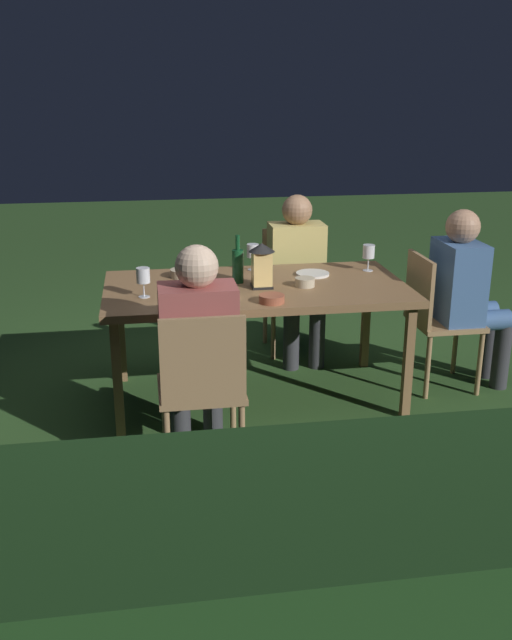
{
  "coord_description": "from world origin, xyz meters",
  "views": [
    {
      "loc": [
        0.64,
        4.02,
        1.88
      ],
      "look_at": [
        0.0,
        0.0,
        0.51
      ],
      "focal_mm": 39.88,
      "sensor_mm": 36.0,
      "label": 1
    }
  ],
  "objects_px": {
    "chair_side_left_a": "(292,283)",
    "bowl_bread": "(183,273)",
    "dining_table": "(256,294)",
    "lantern_centerpiece": "(262,263)",
    "wine_glass_b": "(369,253)",
    "chair_side_right_b": "(202,385)",
    "plate_b": "(204,284)",
    "person_in_rust": "(198,342)",
    "person_in_mustard": "(298,270)",
    "green_bottle_on_table": "(238,265)",
    "bowl_salad": "(272,298)",
    "wine_glass_a": "(143,277)",
    "wine_glass_c": "(253,252)",
    "plate_a": "(220,297)",
    "plate_c": "(313,274)",
    "bowl_olives": "(305,282)",
    "chair_head_near": "(435,315)",
    "person_in_blue": "(466,290)"
  },
  "relations": [
    {
      "from": "dining_table",
      "to": "bowl_olives",
      "type": "relative_size",
      "value": 15.29
    },
    {
      "from": "bowl_salad",
      "to": "bowl_olives",
      "type": "bearing_deg",
      "value": -131.11
    },
    {
      "from": "dining_table",
      "to": "person_in_rust",
      "type": "relative_size",
      "value": 1.56
    },
    {
      "from": "person_in_rust",
      "to": "bowl_olives",
      "type": "xyz_separation_m",
      "value": [
        -0.68,
        -0.6,
        0.12
      ]
    },
    {
      "from": "chair_head_near",
      "to": "plate_b",
      "type": "bearing_deg",
      "value": -1.51
    },
    {
      "from": "person_in_rust",
      "to": "wine_glass_b",
      "type": "relative_size",
      "value": 6.8
    },
    {
      "from": "dining_table",
      "to": "lantern_centerpiece",
      "type": "bearing_deg",
      "value": 116.77
    },
    {
      "from": "wine_glass_b",
      "to": "plate_b",
      "type": "bearing_deg",
      "value": 9.84
    },
    {
      "from": "wine_glass_b",
      "to": "plate_a",
      "type": "height_order",
      "value": "wine_glass_b"
    },
    {
      "from": "chair_side_right_b",
      "to": "plate_b",
      "type": "height_order",
      "value": "chair_side_right_b"
    },
    {
      "from": "wine_glass_a",
      "to": "bowl_olives",
      "type": "distance_m",
      "value": 0.95
    },
    {
      "from": "dining_table",
      "to": "plate_c",
      "type": "distance_m",
      "value": 0.43
    },
    {
      "from": "person_in_rust",
      "to": "person_in_mustard",
      "type": "relative_size",
      "value": 1.0
    },
    {
      "from": "plate_b",
      "to": "wine_glass_b",
      "type": "bearing_deg",
      "value": -170.16
    },
    {
      "from": "chair_side_left_a",
      "to": "bowl_bread",
      "type": "relative_size",
      "value": 5.39
    },
    {
      "from": "plate_a",
      "to": "person_in_rust",
      "type": "bearing_deg",
      "value": 69.52
    },
    {
      "from": "person_in_blue",
      "to": "bowl_olives",
      "type": "relative_size",
      "value": 9.83
    },
    {
      "from": "bowl_salad",
      "to": "plate_a",
      "type": "bearing_deg",
      "value": -25.66
    },
    {
      "from": "wine_glass_b",
      "to": "person_in_blue",
      "type": "bearing_deg",
      "value": 158.89
    },
    {
      "from": "bowl_salad",
      "to": "chair_head_near",
      "type": "bearing_deg",
      "value": -162.07
    },
    {
      "from": "lantern_centerpiece",
      "to": "person_in_rust",
      "type": "bearing_deg",
      "value": 55.3
    },
    {
      "from": "wine_glass_c",
      "to": "bowl_salad",
      "type": "relative_size",
      "value": 1.2
    },
    {
      "from": "wine_glass_a",
      "to": "bowl_salad",
      "type": "xyz_separation_m",
      "value": [
        -0.69,
        0.21,
        -0.09
      ]
    },
    {
      "from": "wine_glass_b",
      "to": "plate_c",
      "type": "height_order",
      "value": "wine_glass_b"
    },
    {
      "from": "chair_head_near",
      "to": "wine_glass_c",
      "type": "relative_size",
      "value": 5.15
    },
    {
      "from": "person_in_mustard",
      "to": "chair_side_right_b",
      "type": "bearing_deg",
      "value": 62.31
    },
    {
      "from": "chair_head_near",
      "to": "lantern_centerpiece",
      "type": "bearing_deg",
      "value": 2.61
    },
    {
      "from": "chair_head_near",
      "to": "wine_glass_a",
      "type": "xyz_separation_m",
      "value": [
        1.8,
        0.15,
        0.36
      ]
    },
    {
      "from": "chair_head_near",
      "to": "bowl_bread",
      "type": "xyz_separation_m",
      "value": [
        1.56,
        -0.25,
        0.27
      ]
    },
    {
      "from": "chair_side_left_a",
      "to": "plate_a",
      "type": "xyz_separation_m",
      "value": [
        0.64,
        1.1,
        0.25
      ]
    },
    {
      "from": "person_in_blue",
      "to": "wine_glass_b",
      "type": "xyz_separation_m",
      "value": [
        0.58,
        -0.22,
        0.21
      ]
    },
    {
      "from": "plate_b",
      "to": "plate_c",
      "type": "relative_size",
      "value": 1.06
    },
    {
      "from": "chair_side_right_b",
      "to": "wine_glass_b",
      "type": "height_order",
      "value": "wine_glass_b"
    },
    {
      "from": "plate_c",
      "to": "bowl_salad",
      "type": "relative_size",
      "value": 1.48
    },
    {
      "from": "lantern_centerpiece",
      "to": "wine_glass_b",
      "type": "distance_m",
      "value": 0.78
    },
    {
      "from": "person_in_rust",
      "to": "wine_glass_a",
      "type": "bearing_deg",
      "value": -63.79
    },
    {
      "from": "dining_table",
      "to": "chair_side_left_a",
      "type": "relative_size",
      "value": 2.06
    },
    {
      "from": "wine_glass_a",
      "to": "plate_b",
      "type": "xyz_separation_m",
      "value": [
        -0.35,
        -0.18,
        -0.11
      ]
    },
    {
      "from": "plate_a",
      "to": "plate_c",
      "type": "bearing_deg",
      "value": -147.02
    },
    {
      "from": "lantern_centerpiece",
      "to": "bowl_bread",
      "type": "xyz_separation_m",
      "value": [
        0.44,
        -0.3,
        -0.12
      ]
    },
    {
      "from": "bowl_olives",
      "to": "person_in_blue",
      "type": "bearing_deg",
      "value": -176.07
    },
    {
      "from": "person_in_rust",
      "to": "wine_glass_a",
      "type": "relative_size",
      "value": 6.8
    },
    {
      "from": "person_in_blue",
      "to": "bowl_salad",
      "type": "relative_size",
      "value": 8.16
    },
    {
      "from": "person_in_rust",
      "to": "wine_glass_b",
      "type": "height_order",
      "value": "person_in_rust"
    },
    {
      "from": "person_in_rust",
      "to": "plate_b",
      "type": "distance_m",
      "value": 0.72
    },
    {
      "from": "green_bottle_on_table",
      "to": "bowl_salad",
      "type": "relative_size",
      "value": 2.06
    },
    {
      "from": "wine_glass_a",
      "to": "wine_glass_c",
      "type": "bearing_deg",
      "value": -143.95
    },
    {
      "from": "person_in_rust",
      "to": "chair_side_right_b",
      "type": "bearing_deg",
      "value": 90.0
    },
    {
      "from": "chair_side_left_a",
      "to": "bowl_olives",
      "type": "height_order",
      "value": "chair_side_left_a"
    },
    {
      "from": "dining_table",
      "to": "wine_glass_b",
      "type": "height_order",
      "value": "wine_glass_b"
    }
  ]
}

